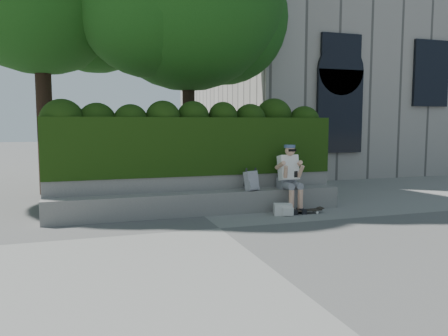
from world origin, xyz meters
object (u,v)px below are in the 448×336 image
object	(u,v)px
person	(289,175)
backpack_ground	(283,209)
backpack_plaid	(251,181)
skateboard	(304,210)

from	to	relation	value
person	backpack_ground	distance (m)	0.82
backpack_plaid	backpack_ground	distance (m)	0.87
backpack_ground	backpack_plaid	bearing A→B (deg)	153.52
person	skateboard	bearing A→B (deg)	-71.62
backpack_plaid	person	bearing A→B (deg)	-25.83
person	backpack_plaid	xyz separation A→B (m)	(-0.82, 0.08, -0.10)
person	backpack_plaid	distance (m)	0.83
skateboard	backpack_ground	xyz separation A→B (m)	(-0.46, 0.01, 0.05)
backpack_ground	person	bearing A→B (deg)	67.18
person	skateboard	world-z (taller)	person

